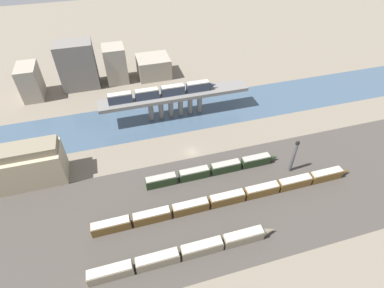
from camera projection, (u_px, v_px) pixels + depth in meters
ground_plane at (192, 152)px, 106.64m from camera, size 400.00×400.00×0.00m
railbed_yard at (214, 204)px, 89.32m from camera, size 280.00×42.00×0.01m
river_water at (176, 115)px, 123.56m from camera, size 320.00×24.23×0.01m
bridge at (175, 98)px, 118.27m from camera, size 59.15×7.39×9.98m
train_on_bridge at (163, 92)px, 114.71m from camera, size 42.52×2.75×3.84m
train_yard_near at (185, 253)px, 75.82m from camera, size 49.40×2.69×3.58m
train_yard_mid at (231, 198)px, 89.04m from camera, size 82.10×2.64×3.51m
train_yard_far at (213, 170)px, 97.68m from camera, size 45.68×2.62×3.52m
warehouse_building at (25, 165)px, 92.33m from camera, size 22.60×10.22×13.84m
signal_tower at (293, 157)px, 95.84m from camera, size 1.05×1.05×12.65m
city_block_far_left at (30, 82)px, 129.50m from camera, size 8.04×13.07×14.57m
city_block_left at (77, 65)px, 133.93m from camera, size 16.08×10.68×21.11m
city_block_center at (116, 64)px, 139.38m from camera, size 9.68×10.87×17.01m
city_block_right at (153, 67)px, 145.62m from camera, size 15.32×13.84×9.51m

